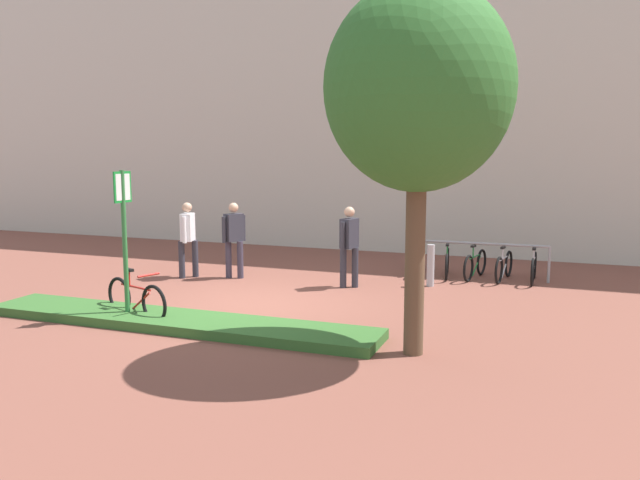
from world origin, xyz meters
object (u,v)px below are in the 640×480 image
bollard_steel (431,265)px  person_suited_navy (349,242)px  tree_sidewalk (419,89)px  person_casual_tan (188,235)px  bike_at_sign (136,299)px  person_suited_dark (234,235)px  parking_sign_post (124,224)px  bike_rack_cluster (475,263)px

bollard_steel → person_suited_navy: 1.83m
tree_sidewalk → bollard_steel: (-0.63, 4.65, -3.27)m
person_casual_tan → person_suited_navy: 3.77m
bike_at_sign → bollard_steel: bollard_steel is taller
person_suited_dark → bollard_steel: bearing=8.7°
bike_at_sign → parking_sign_post: bearing=-102.0°
person_casual_tan → person_suited_dark: bearing=17.6°
bike_rack_cluster → person_casual_tan: bearing=-160.5°
bike_at_sign → bollard_steel: (4.28, 4.40, 0.10)m
person_suited_dark → person_casual_tan: bearing=-162.4°
bike_rack_cluster → bollard_steel: (-0.79, -1.19, 0.10)m
person_suited_dark → person_suited_navy: 2.75m
bike_at_sign → person_suited_dark: size_ratio=0.93×
bollard_steel → bike_at_sign: bearing=-134.2°
person_casual_tan → tree_sidewalk: bearing=-31.5°
bollard_steel → person_casual_tan: bearing=-169.6°
parking_sign_post → person_suited_navy: bearing=54.8°
parking_sign_post → bollard_steel: 6.42m
parking_sign_post → bollard_steel: size_ratio=2.85×
parking_sign_post → bike_rack_cluster: size_ratio=0.80×
person_suited_dark → person_suited_navy: (2.75, -0.05, 0.00)m
tree_sidewalk → person_casual_tan: (-5.99, 3.67, -2.73)m
parking_sign_post → bike_at_sign: size_ratio=1.60×
bollard_steel → person_casual_tan: 5.47m
person_casual_tan → parking_sign_post: bearing=-74.0°
parking_sign_post → person_suited_dark: parking_sign_post is taller
tree_sidewalk → bike_at_sign: bearing=177.0°
tree_sidewalk → parking_sign_post: (-4.95, 0.06, -2.04)m
tree_sidewalk → bollard_steel: bearing=97.7°
bike_at_sign → person_casual_tan: 3.63m
bike_rack_cluster → person_casual_tan: size_ratio=1.87×
bollard_steel → person_casual_tan: (-5.35, -0.99, 0.53)m
parking_sign_post → person_casual_tan: (-1.03, 3.60, -0.69)m
tree_sidewalk → bike_rack_cluster: (0.16, 5.85, -3.37)m
tree_sidewalk → parking_sign_post: tree_sidewalk is taller
bollard_steel → tree_sidewalk: bearing=-82.3°
person_suited_navy → person_suited_dark: bearing=178.9°
bollard_steel → person_casual_tan: person_casual_tan is taller
person_suited_dark → person_casual_tan: 1.05m
parking_sign_post → person_casual_tan: parking_sign_post is taller
parking_sign_post → bollard_steel: (4.32, 4.59, -1.22)m
bike_at_sign → bike_rack_cluster: bike_at_sign is taller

